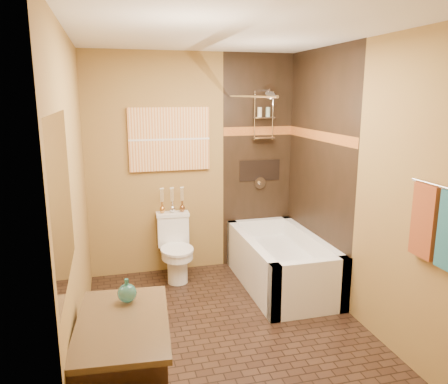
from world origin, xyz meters
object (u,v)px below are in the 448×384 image
object	(u,v)px
bathtub	(281,266)
toilet	(175,247)
vanity	(124,378)
sunset_painting	(169,139)

from	to	relation	value
bathtub	toilet	world-z (taller)	toilet
toilet	vanity	xyz separation A→B (m)	(-0.65, -2.23, 0.01)
sunset_painting	vanity	xyz separation A→B (m)	(-0.65, -2.48, -1.17)
bathtub	vanity	xyz separation A→B (m)	(-1.72, -1.75, 0.16)
sunset_painting	vanity	size ratio (longest dim) A/B	1.00
toilet	vanity	bearing A→B (deg)	-103.47
toilet	vanity	world-z (taller)	vanity
sunset_painting	toilet	bearing A→B (deg)	-90.00
sunset_painting	bathtub	size ratio (longest dim) A/B	0.60
vanity	bathtub	bearing A→B (deg)	50.34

